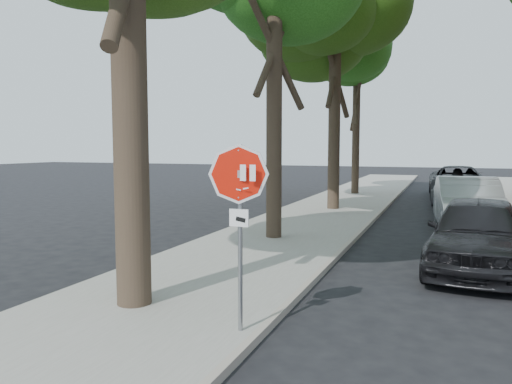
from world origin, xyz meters
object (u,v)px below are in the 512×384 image
Objects in this scene: tree_mid_b at (336,14)px; car_c at (455,195)px; stop_sign at (239,201)px; car_b at (468,204)px; car_a at (477,234)px; car_d at (458,182)px; tree_far at (357,61)px.

tree_mid_b is 2.28× the size of car_c.
stop_sign is 0.57× the size of car_c.
car_a is at bearing -94.50° from car_b.
car_a is 0.80× the size of car_d.
stop_sign is 11.42m from car_b.
tree_mid_b reaches higher than stop_sign.
tree_far is 1.56× the size of car_d.
tree_far is 13.19m from car_b.
car_d is at bearing 95.60° from car_a.
car_b is at bearing -91.54° from car_c.
car_a is (3.30, 5.39, -1.14)m from stop_sign.
car_a is 16.20m from car_d.
car_b is at bearing -62.58° from tree_far.
stop_sign reaches higher than car_d.
car_d is at bearing 81.53° from stop_sign.
car_b is (5.32, -10.26, -6.36)m from tree_far.
tree_far reaches higher than car_a.
car_c is at bearing 96.81° from car_a.
tree_far is at bearing -177.63° from car_d.
car_d is at bearing 83.34° from car_c.
car_b is (0.00, 5.48, 0.04)m from car_a.
tree_mid_b is 1.11× the size of tree_far.
stop_sign is at bearing -101.07° from car_d.
car_a is 5.49m from car_b.
stop_sign is 0.28× the size of tree_far.
stop_sign reaches higher than car_a.
car_d is at bearing 4.97° from tree_far.
stop_sign is at bearing -84.54° from tree_far.
tree_far is 9.72m from car_c.
car_a is (5.02, -8.75, -7.18)m from tree_mid_b.
tree_mid_b is 2.17× the size of car_a.
car_c is (3.02, 16.03, -1.29)m from stop_sign.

